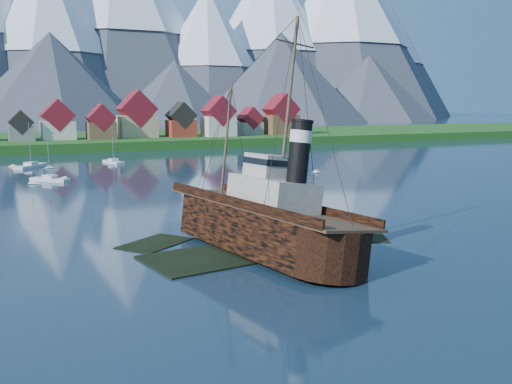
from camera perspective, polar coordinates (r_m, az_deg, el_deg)
name	(u,v)px	position (r m, az deg, el deg)	size (l,w,h in m)	color
ground	(250,247)	(62.44, -0.57, -5.53)	(1400.00, 1400.00, 0.00)	#162A3E
shoal	(256,244)	(65.14, 0.05, -5.23)	(31.71, 21.24, 1.14)	black
shore_bank	(59,145)	(226.81, -19.07, 4.47)	(600.00, 80.00, 3.20)	#174012
seawall	(74,153)	(189.21, -17.73, 3.75)	(600.00, 2.50, 2.00)	#3F3D38
mountains	(7,14)	(541.72, -23.62, 15.99)	(965.00, 340.00, 205.00)	#2D333D
tugboat_wreck	(252,219)	(61.36, -0.41, -2.72)	(7.48, 32.22, 25.53)	black
sailboat_c	(50,180)	(121.75, -19.92, 1.13)	(7.40, 7.51, 10.87)	silver
sailboat_d	(299,171)	(130.72, 4.34, 2.15)	(6.45, 8.56, 11.90)	silver
sailboat_e	(113,162)	(153.79, -14.07, 2.90)	(4.18, 8.99, 10.12)	silver
sailboat_f	(31,167)	(149.35, -21.58, 2.38)	(8.37, 9.53, 11.43)	silver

